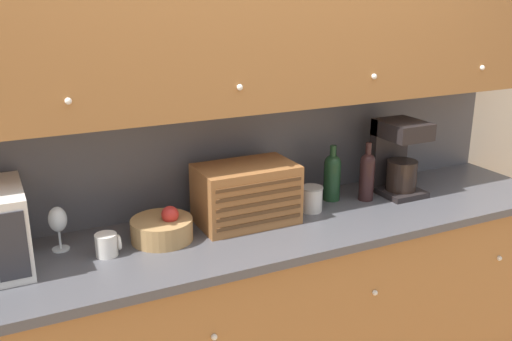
% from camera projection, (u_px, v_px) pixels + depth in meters
% --- Properties ---
extents(wall_back, '(5.58, 0.06, 2.60)m').
position_uv_depth(wall_back, '(233.00, 126.00, 2.83)').
color(wall_back, silver).
rests_on(wall_back, ground_plane).
extents(counter_unit, '(3.20, 0.68, 0.91)m').
position_uv_depth(counter_unit, '(265.00, 310.00, 2.78)').
color(counter_unit, '#A36B38').
rests_on(counter_unit, ground_plane).
extents(backsplash_panel, '(3.18, 0.01, 0.53)m').
position_uv_depth(backsplash_panel, '(236.00, 153.00, 2.84)').
color(backsplash_panel, '#4C4C51').
rests_on(backsplash_panel, counter_unit).
extents(upper_cabinets, '(3.18, 0.36, 0.70)m').
position_uv_depth(upper_cabinets, '(282.00, 28.00, 2.58)').
color(upper_cabinets, '#A36B38').
rests_on(upper_cabinets, backsplash_panel).
extents(wine_glass, '(0.08, 0.08, 0.19)m').
position_uv_depth(wine_glass, '(58.00, 221.00, 2.36)').
color(wine_glass, silver).
rests_on(wine_glass, counter_unit).
extents(mug, '(0.10, 0.09, 0.09)m').
position_uv_depth(mug, '(107.00, 245.00, 2.33)').
color(mug, silver).
rests_on(mug, counter_unit).
extents(fruit_basket, '(0.27, 0.27, 0.16)m').
position_uv_depth(fruit_basket, '(162.00, 229.00, 2.48)').
color(fruit_basket, '#A87F4C').
rests_on(fruit_basket, counter_unit).
extents(bread_box, '(0.45, 0.29, 0.28)m').
position_uv_depth(bread_box, '(246.00, 194.00, 2.64)').
color(bread_box, '#996033').
rests_on(bread_box, counter_unit).
extents(storage_canister, '(0.11, 0.11, 0.13)m').
position_uv_depth(storage_canister, '(311.00, 199.00, 2.80)').
color(storage_canister, silver).
rests_on(storage_canister, counter_unit).
extents(second_wine_bottle, '(0.09, 0.09, 0.29)m').
position_uv_depth(second_wine_bottle, '(332.00, 175.00, 2.92)').
color(second_wine_bottle, '#19381E').
rests_on(second_wine_bottle, counter_unit).
extents(wine_bottle, '(0.08, 0.08, 0.31)m').
position_uv_depth(wine_bottle, '(367.00, 174.00, 2.92)').
color(wine_bottle, black).
rests_on(wine_bottle, counter_unit).
extents(coffee_maker, '(0.21, 0.26, 0.40)m').
position_uv_depth(coffee_maker, '(397.00, 156.00, 3.01)').
color(coffee_maker, black).
rests_on(coffee_maker, counter_unit).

